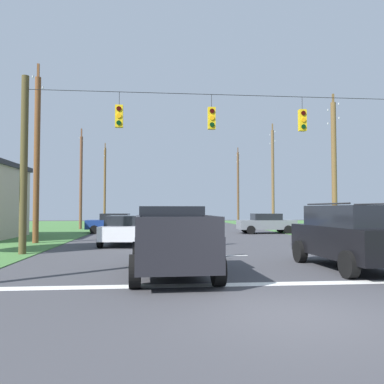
{
  "coord_description": "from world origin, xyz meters",
  "views": [
    {
      "loc": [
        -2.5,
        -6.83,
        1.87
      ],
      "look_at": [
        -0.67,
        12.35,
        2.7
      ],
      "focal_mm": 36.94,
      "sensor_mm": 36.0,
      "label": 1
    }
  ],
  "objects": [
    {
      "name": "ground_plane",
      "position": [
        0.0,
        0.0,
        0.0
      ],
      "size": [
        120.0,
        120.0,
        0.0
      ],
      "primitive_type": "plane",
      "color": "#3D3D42"
    },
    {
      "name": "stop_bar_stripe",
      "position": [
        0.0,
        2.86,
        0.0
      ],
      "size": [
        13.86,
        0.45,
        0.01
      ],
      "primitive_type": "cube",
      "color": "white",
      "rests_on": "ground"
    },
    {
      "name": "lane_dash_0",
      "position": [
        0.0,
        8.86,
        0.0
      ],
      "size": [
        2.5,
        0.15,
        0.01
      ],
      "primitive_type": "cube",
      "rotation": [
        0.0,
        0.0,
        1.57
      ],
      "color": "white",
      "rests_on": "ground"
    },
    {
      "name": "lane_dash_1",
      "position": [
        0.0,
        16.8,
        0.0
      ],
      "size": [
        2.5,
        0.15,
        0.01
      ],
      "primitive_type": "cube",
      "rotation": [
        0.0,
        0.0,
        1.57
      ],
      "color": "white",
      "rests_on": "ground"
    },
    {
      "name": "lane_dash_2",
      "position": [
        0.0,
        23.88,
        0.0
      ],
      "size": [
        2.5,
        0.15,
        0.01
      ],
      "primitive_type": "cube",
      "rotation": [
        0.0,
        0.0,
        1.57
      ],
      "color": "white",
      "rests_on": "ground"
    },
    {
      "name": "lane_dash_3",
      "position": [
        0.0,
        32.82,
        0.0
      ],
      "size": [
        2.5,
        0.15,
        0.01
      ],
      "primitive_type": "cube",
      "rotation": [
        0.0,
        0.0,
        1.57
      ],
      "color": "white",
      "rests_on": "ground"
    },
    {
      "name": "overhead_signal_span",
      "position": [
        0.25,
        9.99,
        4.04
      ],
      "size": [
        16.64,
        0.31,
        7.43
      ],
      "color": "#4F4326",
      "rests_on": "ground"
    },
    {
      "name": "pickup_truck",
      "position": [
        -2.01,
        4.59,
        0.97
      ],
      "size": [
        2.42,
        5.46,
        1.95
      ],
      "color": "black",
      "rests_on": "ground"
    },
    {
      "name": "suv_black",
      "position": [
        3.64,
        5.02,
        1.06
      ],
      "size": [
        2.36,
        4.87,
        2.05
      ],
      "color": "black",
      "rests_on": "ground"
    },
    {
      "name": "distant_car_crossing_white",
      "position": [
        -4.08,
        14.04,
        0.79
      ],
      "size": [
        2.35,
        4.46,
        1.52
      ],
      "color": "silver",
      "rests_on": "ground"
    },
    {
      "name": "distant_car_oncoming",
      "position": [
        -5.51,
        24.21,
        0.79
      ],
      "size": [
        4.4,
        2.22,
        1.52
      ],
      "color": "navy",
      "rests_on": "ground"
    },
    {
      "name": "distant_car_far_parked",
      "position": [
        6.05,
        22.79,
        0.79
      ],
      "size": [
        4.3,
        2.03,
        1.52
      ],
      "color": "slate",
      "rests_on": "ground"
    },
    {
      "name": "utility_pole_mid_right",
      "position": [
        8.91,
        17.23,
        4.56
      ],
      "size": [
        0.33,
        1.65,
        9.26
      ],
      "color": "brown",
      "rests_on": "ground"
    },
    {
      "name": "utility_pole_far_right",
      "position": [
        9.03,
        30.68,
        5.1
      ],
      "size": [
        0.28,
        1.78,
        10.25
      ],
      "color": "brown",
      "rests_on": "ground"
    },
    {
      "name": "utility_pole_near_left",
      "position": [
        8.85,
        45.94,
        5.06
      ],
      "size": [
        0.3,
        1.78,
        10.26
      ],
      "color": "brown",
      "rests_on": "ground"
    },
    {
      "name": "utility_pole_far_left",
      "position": [
        -8.91,
        15.35,
        4.72
      ],
      "size": [
        0.32,
        1.94,
        9.9
      ],
      "color": "brown",
      "rests_on": "ground"
    },
    {
      "name": "utility_pole_distant_right",
      "position": [
        -9.24,
        30.2,
        4.49
      ],
      "size": [
        0.26,
        1.92,
        9.31
      ],
      "color": "brown",
      "rests_on": "ground"
    },
    {
      "name": "utility_pole_distant_left",
      "position": [
        -9.14,
        46.97,
        5.33
      ],
      "size": [
        0.3,
        1.75,
        10.76
      ],
      "color": "brown",
      "rests_on": "ground"
    }
  ]
}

